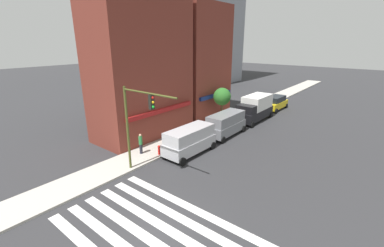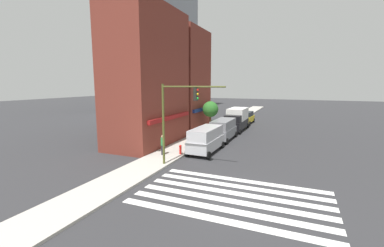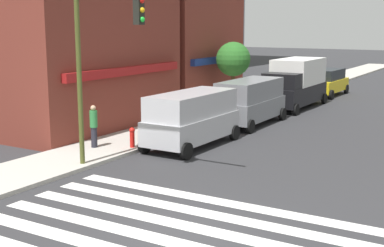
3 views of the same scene
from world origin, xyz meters
name	(u,v)px [view 2 (image 2 of 3)]	position (x,y,z in m)	size (l,w,h in m)	color
ground_plane	(233,197)	(0.00, 0.00, 0.00)	(200.00, 200.00, 0.00)	#2D2D30
sidewalk_left	(125,177)	(0.00, 7.50, 0.07)	(120.00, 3.00, 0.15)	#B2ADA3
crosswalk_stripes	(233,197)	(0.00, 0.00, 0.00)	(5.99, 10.80, 0.01)	silver
storefront_row	(166,79)	(13.40, 11.50, 6.92)	(18.02, 5.30, 14.07)	maroon
tower_distant	(154,22)	(40.38, 29.18, 20.50)	(19.40, 14.36, 41.00)	gray
traffic_signal	(176,111)	(3.53, 5.26, 4.37)	(0.32, 4.98, 6.38)	#474C1E
van_silver	(206,139)	(8.55, 4.70, 1.29)	(5.03, 2.22, 2.34)	#B7B7BC
van_grey	(223,129)	(14.45, 4.70, 1.29)	(5.02, 2.22, 2.34)	slate
box_truck_black	(237,119)	(21.14, 4.70, 1.59)	(6.21, 2.42, 3.04)	black
suv_yellow	(246,117)	(27.78, 4.70, 1.03)	(4.75, 2.12, 1.94)	yellow
pedestrian_green_top	(163,145)	(5.75, 7.76, 1.07)	(0.32, 0.32, 1.77)	#23232D
fire_hydrant	(180,149)	(6.55, 6.40, 0.61)	(0.24, 0.24, 0.84)	red
street_tree	(210,109)	(18.04, 7.50, 3.10)	(2.06, 2.06, 4.01)	brown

